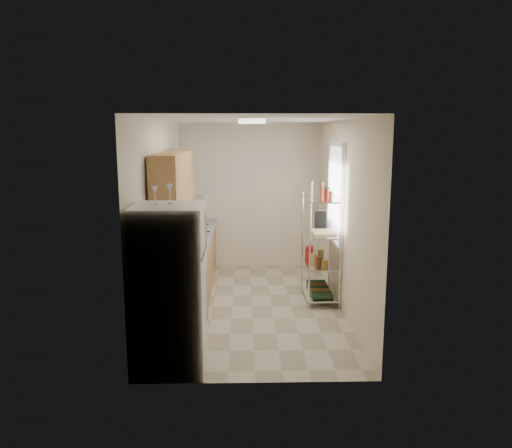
{
  "coord_description": "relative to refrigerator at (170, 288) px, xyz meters",
  "views": [
    {
      "loc": [
        -0.11,
        -6.75,
        2.43
      ],
      "look_at": [
        0.07,
        0.25,
        1.14
      ],
      "focal_mm": 35.0,
      "sensor_mm": 36.0,
      "label": 1
    }
  ],
  "objects": [
    {
      "name": "ceiling_dome",
      "position": [
        0.87,
        1.53,
        1.71
      ],
      "size": [
        0.34,
        0.34,
        0.05
      ],
      "primitive_type": "cylinder",
      "color": "white",
      "rests_on": "room"
    },
    {
      "name": "window",
      "position": [
        2.1,
        2.18,
        0.69
      ],
      "size": [
        0.06,
        1.0,
        1.46
      ],
      "primitive_type": "cube",
      "color": "white",
      "rests_on": "room"
    },
    {
      "name": "wine_glass_b",
      "position": [
        -0.13,
        0.05,
        0.96
      ],
      "size": [
        0.07,
        0.07,
        0.19
      ],
      "primitive_type": null,
      "color": "silver",
      "rests_on": "refrigerator"
    },
    {
      "name": "upper_cabinets",
      "position": [
        -0.18,
        1.93,
        0.95
      ],
      "size": [
        0.33,
        2.2,
        0.72
      ],
      "primitive_type": "cube",
      "color": "tan",
      "rests_on": "room"
    },
    {
      "name": "frying_pan_small",
      "position": [
        -0.06,
        3.06,
        0.06
      ],
      "size": [
        0.31,
        0.31,
        0.05
      ],
      "primitive_type": "cylinder",
      "rotation": [
        0.0,
        0.0,
        0.66
      ],
      "color": "black",
      "rests_on": "counter_run"
    },
    {
      "name": "storage_bag",
      "position": [
        1.76,
        2.46,
        -0.22
      ],
      "size": [
        0.14,
        0.16,
        0.16
      ],
      "primitive_type": "cube",
      "rotation": [
        0.0,
        0.0,
        -0.32
      ],
      "color": "#AD1A15",
      "rests_on": "bakers_rack"
    },
    {
      "name": "wine_glass_a",
      "position": [
        0.01,
        0.12,
        0.96
      ],
      "size": [
        0.07,
        0.07,
        0.2
      ],
      "primitive_type": null,
      "color": "silver",
      "rests_on": "refrigerator"
    },
    {
      "name": "range_hood",
      "position": [
        -0.13,
        2.73,
        0.53
      ],
      "size": [
        0.5,
        0.6,
        0.12
      ],
      "primitive_type": "cube",
      "color": "#B7BABC",
      "rests_on": "room"
    },
    {
      "name": "refrigerator",
      "position": [
        0.0,
        0.0,
        0.0
      ],
      "size": [
        0.71,
        0.71,
        1.72
      ],
      "primitive_type": "cube",
      "color": "white",
      "rests_on": "ground"
    },
    {
      "name": "cutting_board",
      "position": [
        1.9,
        2.03,
        0.16
      ],
      "size": [
        0.32,
        0.42,
        0.03
      ],
      "primitive_type": "cube",
      "rotation": [
        0.0,
        0.0,
        -0.0
      ],
      "color": "tan",
      "rests_on": "bakers_rack"
    },
    {
      "name": "room",
      "position": [
        0.87,
        1.83,
        0.44
      ],
      "size": [
        2.52,
        4.42,
        2.62
      ],
      "color": "#BBAE98",
      "rests_on": "ground"
    },
    {
      "name": "counter_run",
      "position": [
        -0.05,
        2.26,
        -0.41
      ],
      "size": [
        0.63,
        3.51,
        0.9
      ],
      "color": "tan",
      "rests_on": "ground"
    },
    {
      "name": "espresso_machine",
      "position": [
        1.92,
        2.46,
        0.3
      ],
      "size": [
        0.2,
        0.27,
        0.29
      ],
      "primitive_type": "cube",
      "rotation": [
        0.0,
        0.0,
        -0.12
      ],
      "color": "black",
      "rests_on": "bakers_rack"
    },
    {
      "name": "frying_pan_large",
      "position": [
        -0.08,
        2.64,
        0.06
      ],
      "size": [
        0.29,
        0.29,
        0.05
      ],
      "primitive_type": "cylinder",
      "rotation": [
        0.0,
        0.0,
        -0.02
      ],
      "color": "black",
      "rests_on": "counter_run"
    },
    {
      "name": "bakers_rack",
      "position": [
        1.88,
        2.12,
        0.25
      ],
      "size": [
        0.45,
        0.9,
        1.73
      ],
      "color": "silver",
      "rests_on": "ground"
    },
    {
      "name": "rice_cooker",
      "position": [
        -0.11,
        2.06,
        0.14
      ],
      "size": [
        0.24,
        0.24,
        0.19
      ],
      "primitive_type": "cylinder",
      "color": "white",
      "rests_on": "counter_run"
    }
  ]
}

